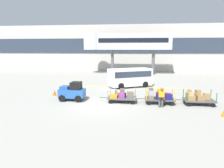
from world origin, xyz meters
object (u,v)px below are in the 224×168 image
at_px(baggage_tug, 72,92).
at_px(shuttle_van, 130,76).
at_px(safety_cone_far, 224,113).
at_px(safety_cone_near, 55,92).
at_px(baggage_cart_tail, 197,98).
at_px(baggage_cart_lead, 121,96).
at_px(baggage_handler, 161,96).
at_px(baggage_cart_middle, 159,97).

xyz_separation_m(baggage_tug, shuttle_van, (4.52, 6.87, 0.48)).
bearing_deg(safety_cone_far, safety_cone_near, 160.92).
bearing_deg(baggage_cart_tail, baggage_tug, 179.86).
bearing_deg(baggage_cart_tail, baggage_cart_lead, 179.75).
bearing_deg(safety_cone_far, baggage_handler, 156.60).
distance_m(baggage_cart_middle, safety_cone_near, 9.53).
height_order(baggage_cart_lead, safety_cone_far, baggage_cart_lead).
relative_size(baggage_cart_middle, shuttle_van, 0.59).
distance_m(baggage_tug, shuttle_van, 8.24).
relative_size(baggage_cart_tail, safety_cone_near, 5.46).
xyz_separation_m(baggage_cart_middle, shuttle_van, (-2.58, 6.90, 0.68)).
distance_m(baggage_cart_middle, safety_cone_far, 4.81).
height_order(safety_cone_near, safety_cone_far, same).
bearing_deg(baggage_tug, baggage_cart_lead, 0.03).
xyz_separation_m(baggage_cart_lead, baggage_cart_middle, (3.02, -0.04, 0.03)).
relative_size(baggage_cart_lead, safety_cone_near, 5.46).
height_order(baggage_cart_tail, safety_cone_far, baggage_cart_tail).
relative_size(baggage_cart_middle, safety_cone_near, 5.46).
height_order(baggage_cart_middle, baggage_handler, baggage_handler).
bearing_deg(safety_cone_far, baggage_cart_tail, 107.25).
height_order(baggage_handler, safety_cone_near, baggage_handler).
bearing_deg(safety_cone_far, shuttle_van, 123.28).
relative_size(baggage_handler, safety_cone_far, 2.84).
distance_m(baggage_handler, safety_cone_far, 4.17).
bearing_deg(baggage_cart_tail, safety_cone_far, -72.75).
xyz_separation_m(baggage_handler, shuttle_van, (-2.63, 8.15, 0.37)).
height_order(baggage_tug, safety_cone_far, baggage_tug).
xyz_separation_m(baggage_cart_lead, safety_cone_far, (6.86, -2.92, -0.25)).
height_order(baggage_cart_tail, safety_cone_near, baggage_cart_tail).
relative_size(baggage_handler, shuttle_van, 0.30).
bearing_deg(shuttle_van, baggage_tug, -123.37).
relative_size(baggage_tug, safety_cone_far, 3.83).
xyz_separation_m(baggage_cart_tail, baggage_handler, (-2.89, -1.25, 0.32)).
xyz_separation_m(baggage_cart_middle, safety_cone_far, (3.84, -2.88, -0.28)).
bearing_deg(safety_cone_near, baggage_cart_middle, -10.23).
bearing_deg(baggage_cart_middle, safety_cone_far, -36.87).
bearing_deg(baggage_handler, safety_cone_near, 162.72).
height_order(shuttle_van, safety_cone_far, shuttle_van).
distance_m(baggage_handler, shuttle_van, 8.57).
xyz_separation_m(baggage_cart_lead, shuttle_van, (0.44, 6.86, 0.71)).
height_order(baggage_handler, safety_cone_far, baggage_handler).
xyz_separation_m(baggage_tug, baggage_cart_tail, (10.05, -0.02, -0.21)).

